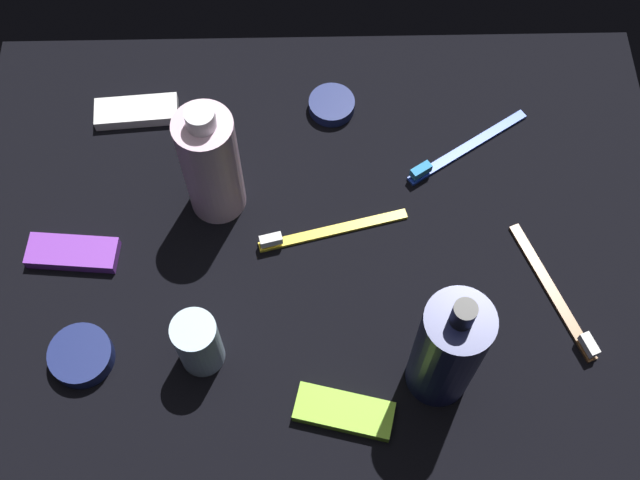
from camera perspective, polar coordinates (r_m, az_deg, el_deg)
The scene contains 12 objects.
ground_plane at distance 95.22cm, azimuth 0.00°, elevation -0.96°, with size 84.00×64.00×1.20cm, color black.
lotion_bottle at distance 81.84cm, azimuth 8.98°, elevation -7.67°, with size 6.79×6.79×20.03cm.
bodywash_bottle at distance 91.54cm, azimuth -7.69°, elevation 5.32°, with size 6.60×6.60×18.14cm.
deodorant_stick at distance 86.80cm, azimuth -8.56°, elevation -7.19°, with size 4.81×4.81×8.60cm, color silver.
toothbrush_blue at distance 102.33cm, azimuth 9.91°, elevation 6.28°, with size 15.78×10.76×2.10cm.
toothbrush_yellow at distance 95.18cm, azimuth 0.29°, elevation 0.63°, with size 17.78×5.36×2.10cm.
toothbrush_brown at distance 95.50cm, azimuth 16.36°, elevation -3.93°, with size 7.72×17.18×2.10cm.
snack_bar_lime at distance 87.45cm, azimuth 1.70°, elevation -11.98°, with size 10.40×4.00×1.50cm, color #8CD133.
snack_bar_white at distance 106.43cm, azimuth -12.78°, elevation 8.81°, with size 10.40×4.00×1.50cm, color white.
snack_bar_purple at distance 98.15cm, azimuth -16.99°, elevation -0.75°, with size 10.40×4.00×1.50cm, color purple.
cream_tin_left at distance 104.41cm, azimuth 0.83°, elevation 9.48°, with size 5.86×5.86×1.57cm, color navy.
cream_tin_right at distance 92.55cm, azimuth -16.44°, elevation -7.81°, with size 6.93×6.93×2.08cm, color navy.
Camera 1 is at (0.77, 40.81, 85.43)cm, focal length 45.48 mm.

